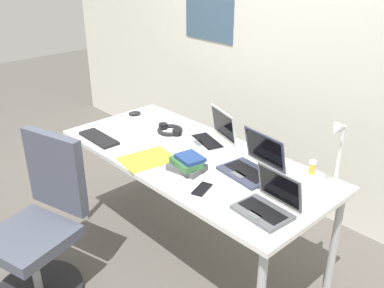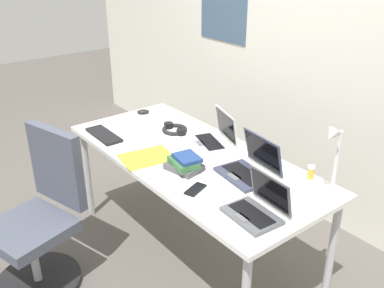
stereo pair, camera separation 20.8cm
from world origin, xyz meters
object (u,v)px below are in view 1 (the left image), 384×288
Objects in this scene: laptop_near_mouse at (252,165)px; pill_bottle at (312,167)px; paper_folder_by_keyboard at (147,159)px; laptop_back_left at (268,204)px; office_chair at (41,233)px; external_keyboard at (99,138)px; headphones at (170,130)px; laptop_far_corner at (212,137)px; cell_phone at (202,189)px; computer_mouse at (135,113)px; desk_lamp at (336,156)px; book_stack at (187,164)px.

laptop_near_mouse is 4.25× the size of pill_bottle.
pill_bottle reaches higher than paper_folder_by_keyboard.
office_chair is at bearing -145.76° from laptop_back_left.
external_keyboard is 0.49m from headphones.
laptop_near_mouse reaches higher than laptop_far_corner.
office_chair is (-0.22, -0.63, -0.35)m from paper_folder_by_keyboard.
headphones is (-0.71, 0.38, 0.01)m from cell_phone.
office_chair is at bearing -129.26° from pill_bottle.
office_chair is (0.24, -0.58, -0.35)m from external_keyboard.
computer_mouse is at bearing 113.13° from office_chair.
desk_lamp is 5.07× the size of pill_bottle.
external_keyboard is 0.48m from computer_mouse.
book_stack reaches higher than headphones.
laptop_far_corner is 3.66× the size of computer_mouse.
pill_bottle is 0.71m from book_stack.
book_stack is at bearing -147.98° from desk_lamp.
office_chair is (-1.16, -1.15, -0.54)m from desk_lamp.
headphones is (-1.07, 0.29, -0.03)m from laptop_back_left.
laptop_back_left is 1.29× the size of book_stack.
laptop_back_left is at bearing 7.28° from external_keyboard.
laptop_back_left is 3.64× the size of pill_bottle.
headphones is 0.57m from book_stack.
laptop_back_left is 1.34× the size of headphones.
laptop_near_mouse is at bearing -134.72° from pill_bottle.
office_chair is at bearing -123.81° from book_stack.
cell_phone is 1.00m from office_chair.
computer_mouse is at bearing 177.95° from laptop_near_mouse.
desk_lamp is 1.79× the size of book_stack.
office_chair reaches higher than headphones.
office_chair reaches higher than paper_folder_by_keyboard.
laptop_far_corner is at bearing 14.24° from headphones.
laptop_far_corner is at bearing -169.71° from pill_bottle.
pill_bottle is at bearing 11.59° from headphones.
laptop_far_corner is at bearing 164.94° from laptop_near_mouse.
laptop_back_left is 0.85m from paper_folder_by_keyboard.
headphones is at bearing 63.18° from external_keyboard.
cell_phone is (0.38, -0.46, -0.04)m from laptop_far_corner.
laptop_far_corner is 0.34m from headphones.
desk_lamp reaches higher than cell_phone.
headphones is 0.96× the size of book_stack.
book_stack is (0.17, -0.37, -0.00)m from laptop_far_corner.
computer_mouse is 0.10× the size of office_chair.
paper_folder_by_keyboard is (0.46, 0.05, -0.01)m from external_keyboard.
laptop_near_mouse reaches higher than pill_bottle.
cell_phone is at bearing -28.08° from headphones.
laptop_back_left is 1.34m from office_chair.
laptop_back_left is 3.00× the size of computer_mouse.
headphones is at bearing 132.28° from cell_phone.
computer_mouse is 0.42m from headphones.
paper_folder_by_keyboard is at bearing -102.39° from laptop_far_corner.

